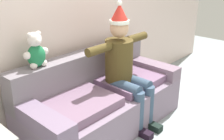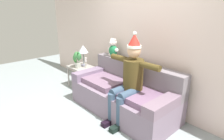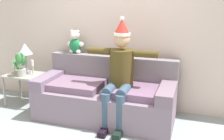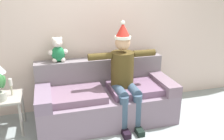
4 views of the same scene
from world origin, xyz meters
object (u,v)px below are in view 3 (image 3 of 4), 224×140
object	(u,v)px
person_seated	(120,72)
side_table	(24,79)
potted_plant	(21,64)
table_lamp	(25,50)
couch	(107,95)
candle_tall	(14,66)
teddy_bear	(75,43)
candle_short	(33,65)

from	to	relation	value
person_seated	side_table	distance (m)	1.79
potted_plant	table_lamp	bearing A→B (deg)	101.47
person_seated	side_table	world-z (taller)	person_seated
couch	potted_plant	distance (m)	1.51
person_seated	candle_tall	world-z (taller)	person_seated
candle_tall	potted_plant	bearing A→B (deg)	-22.29
person_seated	side_table	xyz separation A→B (m)	(-1.75, 0.19, -0.33)
teddy_bear	candle_short	distance (m)	0.82
couch	potted_plant	xyz separation A→B (m)	(-1.45, -0.09, 0.39)
person_seated	candle_tall	xyz separation A→B (m)	(-1.91, 0.17, -0.11)
potted_plant	candle_short	distance (m)	0.19
teddy_bear	side_table	size ratio (longest dim) A/B	0.65
couch	teddy_bear	world-z (taller)	teddy_bear
teddy_bear	potted_plant	xyz separation A→B (m)	(-0.81, -0.38, -0.33)
teddy_bear	person_seated	bearing A→B (deg)	-27.17
teddy_bear	potted_plant	distance (m)	0.95
potted_plant	candle_tall	world-z (taller)	potted_plant
candle_short	table_lamp	bearing A→B (deg)	161.87
side_table	candle_tall	size ratio (longest dim) A/B	2.70
side_table	candle_short	world-z (taller)	candle_short
couch	person_seated	bearing A→B (deg)	-34.25
potted_plant	side_table	bearing A→B (deg)	111.64
table_lamp	teddy_bear	bearing A→B (deg)	12.08
person_seated	candle_tall	size ratio (longest dim) A/B	7.06
table_lamp	candle_short	world-z (taller)	table_lamp
teddy_bear	candle_tall	distance (m)	1.13
teddy_bear	candle_short	bearing A→B (deg)	-161.09
side_table	table_lamp	xyz separation A→B (m)	(0.00, 0.09, 0.47)
person_seated	candle_tall	bearing A→B (deg)	175.02
couch	person_seated	size ratio (longest dim) A/B	1.33
person_seated	potted_plant	world-z (taller)	person_seated
teddy_bear	side_table	xyz separation A→B (m)	(-0.85, -0.27, -0.61)
table_lamp	candle_short	bearing A→B (deg)	-18.13
side_table	candle_tall	bearing A→B (deg)	-173.04
teddy_bear	table_lamp	xyz separation A→B (m)	(-0.85, -0.18, -0.14)
person_seated	candle_short	world-z (taller)	person_seated
teddy_bear	candle_tall	bearing A→B (deg)	-163.78
candle_tall	candle_short	size ratio (longest dim) A/B	0.88
side_table	candle_short	bearing A→B (deg)	13.71
table_lamp	side_table	bearing A→B (deg)	-90.78
table_lamp	candle_tall	bearing A→B (deg)	-145.56
potted_plant	teddy_bear	bearing A→B (deg)	25.13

